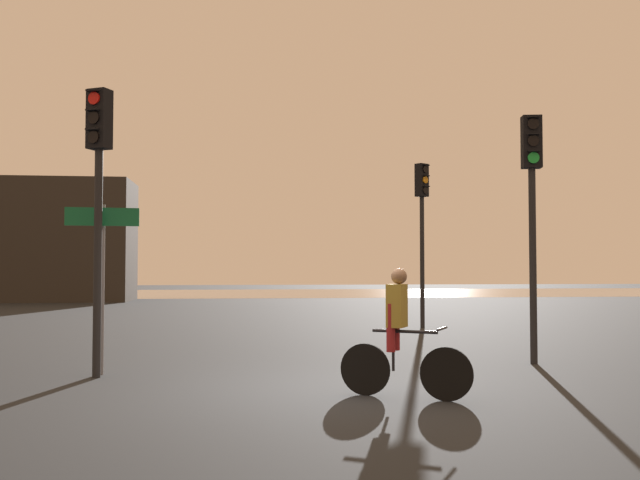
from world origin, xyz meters
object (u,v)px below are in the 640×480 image
Objects in this scene: traffic_light_far_right at (422,214)px; direction_sign_post at (102,263)px; traffic_light_near_left at (99,176)px; cyclist at (400,332)px; traffic_light_near_right at (532,190)px.

direction_sign_post is at bearing 14.36° from traffic_light_far_right.
cyclist is at bearing 179.33° from traffic_light_near_left.
traffic_light_near_right is at bearing 56.72° from traffic_light_far_right.
cyclist is at bearing 40.45° from traffic_light_far_right.
traffic_light_near_right is at bearing 163.17° from cyclist.
cyclist is (4.12, -2.11, -2.18)m from traffic_light_near_left.
cyclist is (4.11, -2.40, -0.88)m from direction_sign_post.
traffic_light_far_right is 7.34m from traffic_light_near_right.
traffic_light_far_right reaches higher than traffic_light_near_left.
cyclist is (-2.96, -2.84, -2.13)m from traffic_light_near_right.
direction_sign_post is at bearing -65.36° from traffic_light_near_left.
traffic_light_near_right is 2.61× the size of cyclist.
direction_sign_post is (-7.03, -7.78, -1.42)m from traffic_light_far_right.
traffic_light_near_right is 7.19m from direction_sign_post.
traffic_light_far_right reaches higher than cyclist.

